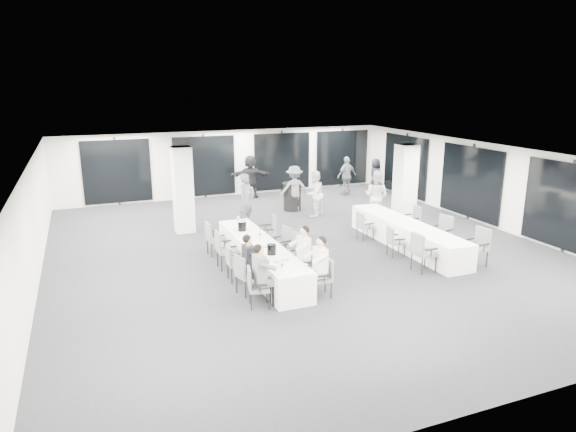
# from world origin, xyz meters

# --- Properties ---
(room) EXTENTS (14.04, 16.04, 2.84)m
(room) POSITION_xyz_m (0.89, 1.11, 1.39)
(room) COLOR black
(room) RESTS_ON ground
(column_left) EXTENTS (0.60, 0.60, 2.80)m
(column_left) POSITION_xyz_m (-2.80, 3.20, 1.40)
(column_left) COLOR silver
(column_left) RESTS_ON floor
(column_right) EXTENTS (0.60, 0.60, 2.80)m
(column_right) POSITION_xyz_m (4.20, 1.00, 1.40)
(column_right) COLOR silver
(column_right) RESTS_ON floor
(banquet_table_main) EXTENTS (0.90, 5.00, 0.75)m
(banquet_table_main) POSITION_xyz_m (-1.66, -1.16, 0.38)
(banquet_table_main) COLOR white
(banquet_table_main) RESTS_ON floor
(banquet_table_side) EXTENTS (0.90, 5.00, 0.75)m
(banquet_table_side) POSITION_xyz_m (3.02, -0.90, 0.38)
(banquet_table_side) COLOR white
(banquet_table_side) RESTS_ON floor
(cocktail_table) EXTENTS (0.76, 0.76, 1.06)m
(cocktail_table) POSITION_xyz_m (1.58, 4.53, 0.54)
(cocktail_table) COLOR black
(cocktail_table) RESTS_ON floor
(chair_main_left_near) EXTENTS (0.55, 0.58, 0.91)m
(chair_main_left_near) POSITION_xyz_m (-2.49, -3.22, 0.52)
(chair_main_left_near) COLOR #595C62
(chair_main_left_near) RESTS_ON floor
(chair_main_left_second) EXTENTS (0.58, 0.61, 0.96)m
(chair_main_left_second) POSITION_xyz_m (-2.49, -2.48, 0.55)
(chair_main_left_second) COLOR #595C62
(chair_main_left_second) RESTS_ON floor
(chair_main_left_mid) EXTENTS (0.46, 0.52, 0.89)m
(chair_main_left_mid) POSITION_xyz_m (-2.49, -1.54, 0.51)
(chair_main_left_mid) COLOR #595C62
(chair_main_left_mid) RESTS_ON floor
(chair_main_left_fourth) EXTENTS (0.52, 0.58, 1.02)m
(chair_main_left_fourth) POSITION_xyz_m (-2.50, -0.64, 0.58)
(chair_main_left_fourth) COLOR #595C62
(chair_main_left_fourth) RESTS_ON floor
(chair_main_left_far) EXTENTS (0.51, 0.56, 0.96)m
(chair_main_left_far) POSITION_xyz_m (-2.49, 0.54, 0.55)
(chair_main_left_far) COLOR #595C62
(chair_main_left_far) RESTS_ON floor
(chair_main_right_near) EXTENTS (0.48, 0.53, 0.89)m
(chair_main_right_near) POSITION_xyz_m (-0.83, -3.23, 0.51)
(chair_main_right_near) COLOR #595C62
(chair_main_right_near) RESTS_ON floor
(chair_main_right_second) EXTENTS (0.48, 0.52, 0.88)m
(chair_main_right_second) POSITION_xyz_m (-0.83, -2.29, 0.50)
(chair_main_right_second) COLOR #595C62
(chair_main_right_second) RESTS_ON floor
(chair_main_right_mid) EXTENTS (0.58, 0.61, 0.98)m
(chair_main_right_mid) POSITION_xyz_m (-0.83, -1.41, 0.56)
(chair_main_right_mid) COLOR #595C62
(chair_main_right_mid) RESTS_ON floor
(chair_main_right_fourth) EXTENTS (0.56, 0.59, 0.95)m
(chair_main_right_fourth) POSITION_xyz_m (-0.83, -0.64, 0.54)
(chair_main_right_fourth) COLOR #595C62
(chair_main_right_fourth) RESTS_ON floor
(chair_main_right_far) EXTENTS (0.61, 0.64, 1.01)m
(chair_main_right_far) POSITION_xyz_m (-0.82, 0.47, 0.58)
(chair_main_right_far) COLOR #595C62
(chair_main_right_far) RESTS_ON floor
(chair_side_left_near) EXTENTS (0.54, 0.60, 1.04)m
(chair_side_left_near) POSITION_xyz_m (2.18, -2.78, 0.59)
(chair_side_left_near) COLOR #595C62
(chair_side_left_near) RESTS_ON floor
(chair_side_left_mid) EXTENTS (0.49, 0.53, 0.86)m
(chair_side_left_mid) POSITION_xyz_m (2.19, -1.48, 0.49)
(chair_side_left_mid) COLOR #595C62
(chair_side_left_mid) RESTS_ON floor
(chair_side_left_far) EXTENTS (0.45, 0.50, 0.87)m
(chair_side_left_far) POSITION_xyz_m (2.19, 0.21, 0.50)
(chair_side_left_far) COLOR #595C62
(chair_side_left_far) RESTS_ON floor
(chair_side_right_near) EXTENTS (0.57, 0.62, 1.04)m
(chair_side_right_near) POSITION_xyz_m (3.86, -2.96, 0.59)
(chair_side_right_near) COLOR #595C62
(chair_side_right_near) RESTS_ON floor
(chair_side_right_mid) EXTENTS (0.61, 0.64, 1.01)m
(chair_side_right_mid) POSITION_xyz_m (3.85, -1.49, 0.58)
(chair_side_right_mid) COLOR #595C62
(chair_side_right_mid) RESTS_ON floor
(chair_side_right_far) EXTENTS (0.57, 0.61, 0.98)m
(chair_side_right_far) POSITION_xyz_m (3.85, -0.01, 0.56)
(chair_side_right_far) COLOR #595C62
(chair_side_right_far) RESTS_ON floor
(seated_guest_a) EXTENTS (0.50, 0.38, 1.44)m
(seated_guest_a) POSITION_xyz_m (-2.33, -3.24, 0.81)
(seated_guest_a) COLOR slate
(seated_guest_a) RESTS_ON floor
(seated_guest_b) EXTENTS (0.50, 0.38, 1.44)m
(seated_guest_b) POSITION_xyz_m (-2.33, -2.46, 0.81)
(seated_guest_b) COLOR black
(seated_guest_b) RESTS_ON floor
(seated_guest_c) EXTENTS (0.50, 0.38, 1.44)m
(seated_guest_c) POSITION_xyz_m (-0.99, -3.23, 0.81)
(seated_guest_c) COLOR silver
(seated_guest_c) RESTS_ON floor
(seated_guest_d) EXTENTS (0.50, 0.38, 1.44)m
(seated_guest_d) POSITION_xyz_m (-0.99, -2.29, 0.81)
(seated_guest_d) COLOR silver
(seated_guest_d) RESTS_ON floor
(standing_guest_a) EXTENTS (0.97, 0.94, 2.07)m
(standing_guest_a) POSITION_xyz_m (-0.71, 3.03, 1.03)
(standing_guest_a) COLOR slate
(standing_guest_a) RESTS_ON floor
(standing_guest_b) EXTENTS (1.07, 0.97, 1.90)m
(standing_guest_b) POSITION_xyz_m (1.98, 3.39, 0.95)
(standing_guest_b) COLOR silver
(standing_guest_b) RESTS_ON floor
(standing_guest_c) EXTENTS (1.35, 0.82, 1.97)m
(standing_guest_c) POSITION_xyz_m (1.60, 4.37, 0.98)
(standing_guest_c) COLOR slate
(standing_guest_c) RESTS_ON floor
(standing_guest_d) EXTENTS (1.21, 0.83, 1.90)m
(standing_guest_d) POSITION_xyz_m (4.80, 6.17, 0.95)
(standing_guest_d) COLOR slate
(standing_guest_d) RESTS_ON floor
(standing_guest_e) EXTENTS (0.51, 0.83, 1.72)m
(standing_guest_e) POSITION_xyz_m (6.19, 6.11, 0.86)
(standing_guest_e) COLOR black
(standing_guest_e) RESTS_ON floor
(standing_guest_f) EXTENTS (2.00, 1.09, 2.06)m
(standing_guest_f) POSITION_xyz_m (0.78, 7.20, 1.03)
(standing_guest_f) COLOR black
(standing_guest_f) RESTS_ON floor
(standing_guest_g) EXTENTS (0.80, 0.77, 1.70)m
(standing_guest_g) POSITION_xyz_m (-2.32, 7.20, 0.85)
(standing_guest_g) COLOR silver
(standing_guest_g) RESTS_ON floor
(standing_guest_h) EXTENTS (1.02, 1.16, 2.05)m
(standing_guest_h) POSITION_xyz_m (3.73, 2.00, 1.02)
(standing_guest_h) COLOR silver
(standing_guest_h) RESTS_ON floor
(ice_bucket_near) EXTENTS (0.22, 0.22, 0.25)m
(ice_bucket_near) POSITION_xyz_m (-1.69, -2.08, 0.88)
(ice_bucket_near) COLOR black
(ice_bucket_near) RESTS_ON banquet_table_main
(ice_bucket_far) EXTENTS (0.24, 0.24, 0.27)m
(ice_bucket_far) POSITION_xyz_m (-1.76, 0.13, 0.88)
(ice_bucket_far) COLOR black
(ice_bucket_far) RESTS_ON banquet_table_main
(water_bottle_a) EXTENTS (0.07, 0.07, 0.22)m
(water_bottle_a) POSITION_xyz_m (-1.79, -3.06, 0.86)
(water_bottle_a) COLOR silver
(water_bottle_a) RESTS_ON banquet_table_main
(water_bottle_b) EXTENTS (0.07, 0.07, 0.22)m
(water_bottle_b) POSITION_xyz_m (-1.50, -0.65, 0.86)
(water_bottle_b) COLOR silver
(water_bottle_b) RESTS_ON banquet_table_main
(water_bottle_c) EXTENTS (0.07, 0.07, 0.22)m
(water_bottle_c) POSITION_xyz_m (-1.63, 0.92, 0.86)
(water_bottle_c) COLOR silver
(water_bottle_c) RESTS_ON banquet_table_main
(plate_a) EXTENTS (0.20, 0.20, 0.03)m
(plate_a) POSITION_xyz_m (-1.76, -2.66, 0.76)
(plate_a) COLOR white
(plate_a) RESTS_ON banquet_table_main
(plate_b) EXTENTS (0.21, 0.21, 0.03)m
(plate_b) POSITION_xyz_m (-1.52, -2.63, 0.76)
(plate_b) COLOR white
(plate_b) RESTS_ON banquet_table_main
(plate_c) EXTENTS (0.19, 0.19, 0.03)m
(plate_c) POSITION_xyz_m (-1.67, -1.54, 0.76)
(plate_c) COLOR white
(plate_c) RESTS_ON banquet_table_main
(wine_glass) EXTENTS (0.07, 0.07, 0.19)m
(wine_glass) POSITION_xyz_m (-1.39, -3.46, 0.89)
(wine_glass) COLOR silver
(wine_glass) RESTS_ON banquet_table_main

